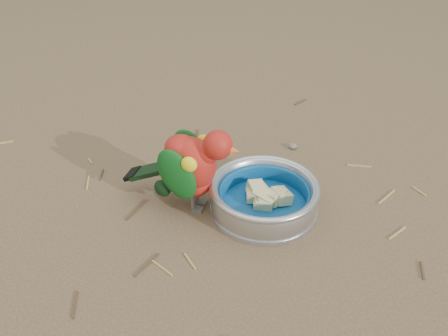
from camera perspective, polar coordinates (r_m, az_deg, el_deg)
name	(u,v)px	position (r m, az deg, el deg)	size (l,w,h in m)	color
ground	(211,223)	(0.92, -1.45, -6.34)	(60.00, 60.00, 0.00)	brown
food_bowl	(264,207)	(0.94, 4.54, -4.51)	(0.20, 0.20, 0.02)	#B2B2BA
bowl_wall	(264,195)	(0.93, 4.62, -3.06)	(0.20, 0.20, 0.04)	#B2B2BA
fruit_wedges	(264,198)	(0.93, 4.60, -3.40)	(0.12, 0.12, 0.03)	#CEBF83
lory_parrot	(192,170)	(0.91, -3.72, -0.24)	(0.10, 0.20, 0.17)	#A81C14
ground_debris	(180,201)	(0.97, -5.02, -3.80)	(0.90, 0.80, 0.01)	#AB914B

